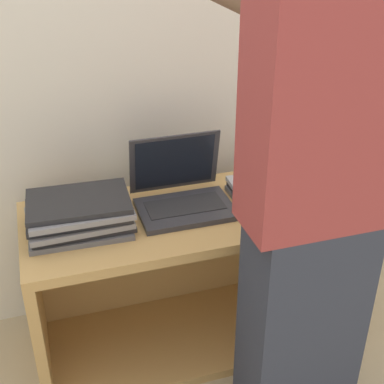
% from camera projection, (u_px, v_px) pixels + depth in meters
% --- Properties ---
extents(ground_plane, '(12.00, 12.00, 0.00)m').
position_uv_depth(ground_plane, '(206.00, 382.00, 1.99)').
color(ground_plane, tan).
extents(wall_back, '(8.00, 0.05, 2.40)m').
position_uv_depth(wall_back, '(156.00, 19.00, 1.91)').
color(wall_back, silver).
rests_on(wall_back, ground_plane).
extents(cart, '(1.15, 0.50, 0.60)m').
position_uv_depth(cart, '(182.00, 269.00, 2.10)').
color(cart, tan).
rests_on(cart, ground_plane).
extents(laptop_open, '(0.34, 0.28, 0.25)m').
position_uv_depth(laptop_open, '(182.00, 193.00, 1.92)').
color(laptop_open, '#333338').
rests_on(laptop_open, cart).
extents(laptop_stack_left, '(0.35, 0.26, 0.11)m').
position_uv_depth(laptop_stack_left, '(79.00, 215.00, 1.78)').
color(laptop_stack_left, slate).
rests_on(laptop_stack_left, cart).
extents(laptop_stack_right, '(0.35, 0.25, 0.06)m').
position_uv_depth(laptop_stack_right, '(279.00, 190.00, 1.99)').
color(laptop_stack_right, slate).
rests_on(laptop_stack_right, cart).
extents(person, '(0.40, 0.53, 1.68)m').
position_uv_depth(person, '(314.00, 208.00, 1.44)').
color(person, '#2D3342').
rests_on(person, ground_plane).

